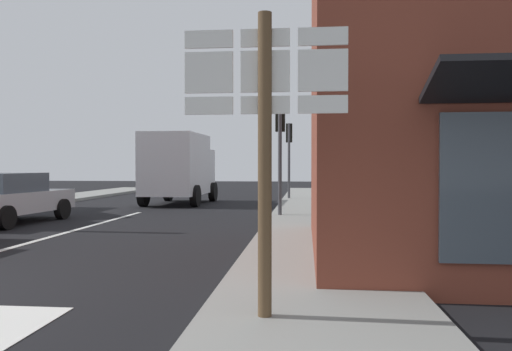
# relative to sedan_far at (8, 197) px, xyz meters

# --- Properties ---
(ground_plane) EXTENTS (80.00, 80.00, 0.00)m
(ground_plane) POSITION_rel_sedan_far_xyz_m (2.63, 1.81, -0.76)
(ground_plane) COLOR black
(sidewalk_right) EXTENTS (2.54, 44.00, 0.14)m
(sidewalk_right) POSITION_rel_sedan_far_xyz_m (8.74, -0.19, -0.69)
(sidewalk_right) COLOR gray
(sidewalk_right) RESTS_ON ground
(lane_centre_stripe) EXTENTS (0.16, 12.00, 0.01)m
(lane_centre_stripe) POSITION_rel_sedan_far_xyz_m (2.63, -2.19, -0.75)
(lane_centre_stripe) COLOR silver
(lane_centre_stripe) RESTS_ON ground
(sedan_far) EXTENTS (2.19, 4.31, 1.47)m
(sedan_far) POSITION_rel_sedan_far_xyz_m (0.00, 0.00, 0.00)
(sedan_far) COLOR #B7BABF
(sedan_far) RESTS_ON ground
(delivery_truck) EXTENTS (2.59, 5.06, 3.05)m
(delivery_truck) POSITION_rel_sedan_far_xyz_m (3.02, 7.92, 0.89)
(delivery_truck) COLOR silver
(delivery_truck) RESTS_ON ground
(route_sign_post) EXTENTS (1.66, 0.14, 3.20)m
(route_sign_post) POSITION_rel_sedan_far_xyz_m (8.17, -8.61, 1.24)
(route_sign_post) COLOR brown
(route_sign_post) RESTS_ON ground
(traffic_light_near_right) EXTENTS (0.30, 0.49, 3.66)m
(traffic_light_near_right) POSITION_rel_sedan_far_xyz_m (7.77, 2.18, 1.95)
(traffic_light_near_right) COLOR #47474C
(traffic_light_near_right) RESTS_ON ground
(traffic_light_far_right) EXTENTS (0.30, 0.49, 3.72)m
(traffic_light_far_right) POSITION_rel_sedan_far_xyz_m (7.77, 10.50, 1.99)
(traffic_light_far_right) COLOR #47474C
(traffic_light_far_right) RESTS_ON ground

